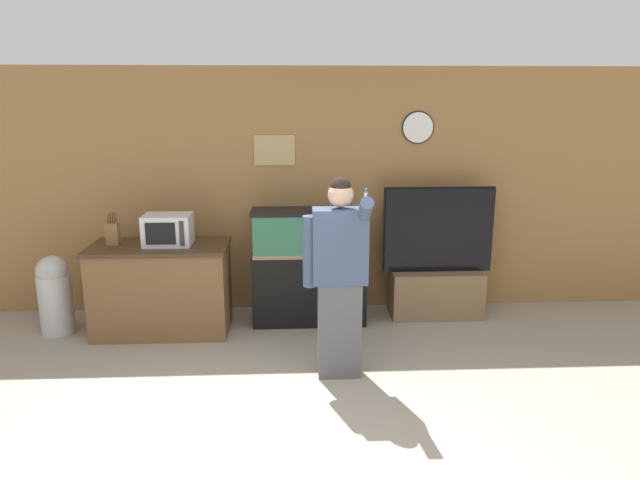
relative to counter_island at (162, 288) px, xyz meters
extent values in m
cube|color=olive|center=(1.31, 0.65, 0.85)|extent=(10.00, 0.06, 2.60)
cube|color=tan|center=(1.12, 0.61, 1.30)|extent=(0.43, 0.02, 0.31)
cylinder|color=white|center=(2.63, 0.60, 1.53)|extent=(0.31, 0.03, 0.31)
cylinder|color=black|center=(2.63, 0.61, 1.53)|extent=(0.34, 0.01, 0.34)
cube|color=brown|center=(0.00, 0.00, -0.02)|extent=(1.30, 0.64, 0.86)
cube|color=#3D2A19|center=(0.00, 0.00, 0.43)|extent=(1.34, 0.68, 0.03)
cube|color=silver|center=(0.10, 0.01, 0.59)|extent=(0.45, 0.32, 0.30)
cube|color=black|center=(0.06, -0.16, 0.59)|extent=(0.28, 0.01, 0.21)
cube|color=#2D2D33|center=(0.26, -0.16, 0.59)|extent=(0.05, 0.01, 0.24)
cube|color=brown|center=(-0.44, 0.03, 0.55)|extent=(0.12, 0.10, 0.22)
cylinder|color=brown|center=(-0.48, 0.04, 0.70)|extent=(0.02, 0.02, 0.08)
cylinder|color=brown|center=(-0.46, 0.04, 0.71)|extent=(0.02, 0.02, 0.10)
cylinder|color=brown|center=(-0.44, 0.04, 0.70)|extent=(0.02, 0.02, 0.08)
cylinder|color=brown|center=(-0.42, 0.04, 0.70)|extent=(0.02, 0.02, 0.09)
cylinder|color=brown|center=(-0.40, 0.04, 0.71)|extent=(0.02, 0.02, 0.10)
cylinder|color=brown|center=(-0.48, 0.08, 0.70)|extent=(0.02, 0.02, 0.07)
cylinder|color=brown|center=(-0.46, 0.08, 0.71)|extent=(0.02, 0.02, 0.10)
cylinder|color=brown|center=(-0.44, 0.08, 0.71)|extent=(0.02, 0.02, 0.10)
cylinder|color=brown|center=(-0.42, 0.08, 0.71)|extent=(0.02, 0.02, 0.09)
cube|color=black|center=(1.47, 0.19, -0.08)|extent=(1.16, 0.43, 0.73)
cube|color=#937F5B|center=(1.47, 0.19, 0.30)|extent=(1.13, 0.42, 0.04)
cube|color=#2D6B4C|center=(1.47, 0.19, 0.51)|extent=(1.11, 0.41, 0.44)
cube|color=black|center=(1.47, 0.19, 0.72)|extent=(1.16, 0.43, 0.03)
cube|color=brown|center=(2.82, 0.28, -0.20)|extent=(0.96, 0.40, 0.50)
cube|color=black|center=(2.82, 0.28, 0.49)|extent=(1.13, 0.05, 0.88)
cube|color=black|center=(2.82, 0.31, 0.49)|extent=(1.16, 0.01, 0.91)
cube|color=#515156|center=(1.68, -1.01, -0.04)|extent=(0.35, 0.20, 0.82)
cube|color=#3D4C6B|center=(1.68, -1.01, 0.68)|extent=(0.44, 0.21, 0.61)
sphere|color=tan|center=(1.68, -1.01, 1.10)|extent=(0.20, 0.20, 0.20)
sphere|color=black|center=(1.68, -1.01, 1.15)|extent=(0.17, 0.17, 0.17)
cylinder|color=#3D4C6B|center=(1.44, -1.01, 0.63)|extent=(0.12, 0.12, 0.58)
cylinder|color=#3D4C6B|center=(1.86, -1.15, 0.99)|extent=(0.10, 0.32, 0.27)
cylinder|color=white|center=(1.86, -1.17, 1.09)|extent=(0.02, 0.06, 0.11)
cylinder|color=#2856B2|center=(1.86, -1.19, 1.15)|extent=(0.02, 0.03, 0.05)
cylinder|color=#B7B7BC|center=(-1.05, 0.01, -0.15)|extent=(0.32, 0.32, 0.60)
sphere|color=#ADADB2|center=(-1.05, 0.01, 0.19)|extent=(0.30, 0.30, 0.30)
camera|label=1|loc=(1.31, -5.42, 1.84)|focal=32.00mm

